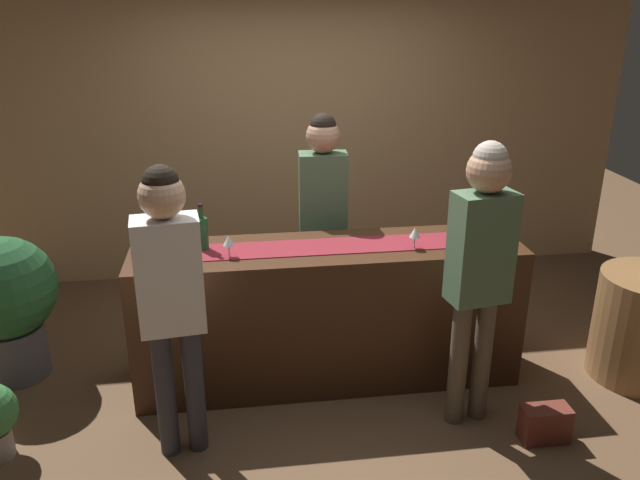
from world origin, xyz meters
name	(u,v)px	position (x,y,z in m)	size (l,w,h in m)	color
ground_plane	(327,375)	(0.00, 0.00, 0.00)	(10.00, 10.00, 0.00)	brown
back_wall	(297,117)	(0.00, 1.90, 1.45)	(6.00, 0.12, 2.90)	tan
bar_counter	(328,313)	(0.00, 0.00, 0.48)	(2.51, 0.60, 0.96)	#3D2314
counter_runner_cloth	(328,246)	(0.00, 0.00, 0.96)	(2.39, 0.28, 0.01)	maroon
wine_bottle_green	(202,233)	(-0.79, 0.06, 1.07)	(0.07, 0.07, 0.30)	#194723
wine_bottle_amber	(160,237)	(-1.04, 0.03, 1.07)	(0.07, 0.07, 0.30)	brown
wine_glass_near_customer	(415,233)	(0.54, -0.11, 1.06)	(0.07, 0.07, 0.14)	silver
wine_glass_mid_counter	(229,241)	(-0.63, -0.09, 1.06)	(0.07, 0.07, 0.14)	silver
bartender	(323,204)	(0.05, 0.58, 1.06)	(0.35, 0.24, 1.71)	#26262B
customer_sipping	(481,256)	(0.78, -0.58, 1.09)	(0.37, 0.25, 1.75)	brown
customer_browsing	(170,285)	(-0.93, -0.64, 1.05)	(0.36, 0.24, 1.69)	#33333D
potted_plant_tall	(5,299)	(-2.12, 0.30, 0.58)	(0.69, 0.69, 1.00)	#4C4C51
handbag	(545,424)	(1.16, -0.85, 0.11)	(0.28, 0.14, 0.22)	brown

